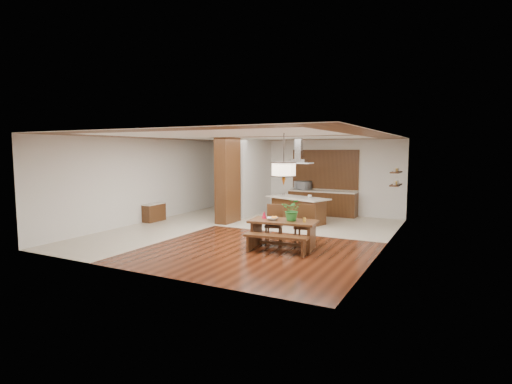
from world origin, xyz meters
The scene contains 25 objects.
room_shell centered at (0.00, 0.00, 2.06)m, with size 9.00×9.04×2.92m.
tile_hallway centered at (-2.75, 0.00, 0.01)m, with size 2.50×9.00×0.01m, color beige.
tile_kitchen centered at (1.25, 2.50, 0.01)m, with size 5.50×4.00×0.01m, color beige.
soffit_band centered at (0.00, 0.00, 2.88)m, with size 8.00×9.00×0.02m, color #3E210F.
partition_pier centered at (-1.40, 1.20, 1.45)m, with size 0.45×1.00×2.90m, color #331D0E.
partition_stub centered at (-1.40, 3.30, 1.45)m, with size 0.18×2.40×2.90m, color silver.
hallway_console centered at (-3.81, 0.20, 0.32)m, with size 0.37×0.88×0.63m, color #331D0E.
hallway_doorway centered at (-2.70, 4.40, 1.05)m, with size 1.10×0.20×2.10m, color #331D0E.
rear_counter centered at (1.00, 4.20, 0.48)m, with size 2.60×0.62×0.95m.
kitchen_window centered at (1.00, 4.46, 1.75)m, with size 2.60×0.08×1.50m, color #A16C30.
shelf_lower centered at (3.87, 2.60, 1.40)m, with size 0.26×0.90×0.04m, color #331D0E.
shelf_upper centered at (3.87, 2.60, 1.80)m, with size 0.26×0.90×0.04m, color #331D0E.
dining_table centered at (1.70, -1.20, 0.52)m, with size 1.78×1.03×0.70m.
dining_bench centered at (1.77, -1.81, 0.22)m, with size 1.57×0.34×0.44m, color #331D0E, non-canonical shape.
dining_chair_left centered at (1.22, -0.74, 0.50)m, with size 0.44×0.44×1.01m, color #331D0E, non-canonical shape.
dining_chair_right centered at (2.06, -0.64, 0.53)m, with size 0.46×0.46×1.05m, color #331D0E, non-canonical shape.
pendant_lantern centered at (1.70, -1.20, 2.25)m, with size 0.64×0.64×1.31m, color beige, non-canonical shape.
foliage_plant centered at (1.93, -1.16, 0.99)m, with size 0.51×0.44×0.56m, color #257028.
fruit_bowl centered at (1.43, -1.30, 0.74)m, with size 0.28×0.28×0.07m, color beige.
napkin_cone centered at (1.14, -1.17, 0.80)m, with size 0.13×0.13×0.20m, color #AA0C24.
gold_ornament centered at (2.27, -1.22, 0.76)m, with size 0.08×0.08×0.11m, color gold.
kitchen_island centered at (0.75, 2.29, 0.46)m, with size 2.34×1.59×0.89m.
range_hood centered at (0.75, 2.29, 2.46)m, with size 0.90×0.55×0.87m, color silver, non-canonical shape.
island_cup centered at (1.18, 2.23, 0.94)m, with size 0.13×0.13×0.11m, color silver.
microwave centered at (0.20, 4.17, 1.12)m, with size 0.60×0.41×0.33m, color silver.
Camera 1 is at (5.66, -10.42, 2.46)m, focal length 28.00 mm.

